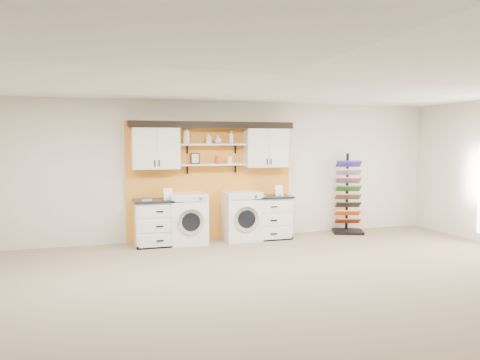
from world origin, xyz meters
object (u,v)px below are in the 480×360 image
object	(u,v)px
washer	(188,218)
sample_rack	(348,208)
base_cabinet_left	(158,222)
base_cabinet_right	(268,217)
dryer	(241,216)

from	to	relation	value
washer	sample_rack	bearing A→B (deg)	0.62
base_cabinet_left	washer	xyz separation A→B (m)	(0.58, -0.00, 0.05)
base_cabinet_left	sample_rack	world-z (taller)	sample_rack
sample_rack	washer	bearing A→B (deg)	-158.58
washer	sample_rack	distance (m)	3.54
base_cabinet_left	base_cabinet_right	xyz separation A→B (m)	(2.26, 0.00, -0.00)
base_cabinet_right	sample_rack	distance (m)	1.86
dryer	sample_rack	bearing A→B (deg)	0.90
base_cabinet_left	dryer	xyz separation A→B (m)	(1.68, -0.00, 0.05)
base_cabinet_right	dryer	size ratio (longest dim) A/B	0.91
base_cabinet_left	dryer	bearing A→B (deg)	-0.12
washer	base_cabinet_left	bearing A→B (deg)	179.66
base_cabinet_right	washer	bearing A→B (deg)	-179.88
base_cabinet_right	base_cabinet_left	bearing A→B (deg)	-180.00
dryer	washer	bearing A→B (deg)	180.00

